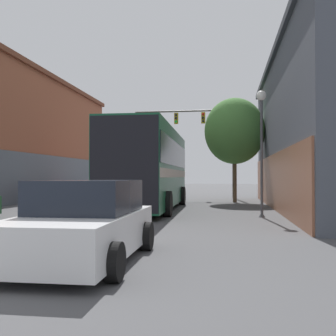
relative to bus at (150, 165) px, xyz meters
name	(u,v)px	position (x,y,z in m)	size (l,w,h in m)	color
lane_center_line	(116,209)	(-1.62, -0.11, -2.09)	(0.14, 40.53, 0.01)	silver
bus	(150,165)	(0.00, 0.00, 0.00)	(3.03, 10.59, 3.74)	#145133
hatchback_foreground	(84,223)	(1.04, -11.35, -1.39)	(2.14, 4.12, 1.49)	silver
parked_car_left_near	(125,187)	(-5.55, 16.23, -1.47)	(2.53, 4.30, 1.29)	navy
parked_car_left_far	(79,192)	(-5.81, 5.83, -1.50)	(2.50, 4.12, 1.24)	red
traffic_signal_gantry	(201,130)	(1.73, 10.13, 2.82)	(7.29, 0.36, 6.65)	#514C47
street_lamp	(262,133)	(4.96, -2.87, 1.13)	(0.39, 0.39, 4.88)	#47474C
street_tree_near	(235,131)	(4.09, 5.85, 2.23)	(3.65, 3.29, 6.34)	brown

